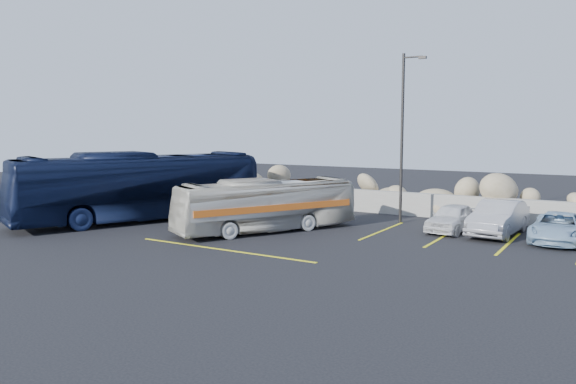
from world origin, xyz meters
The scene contains 10 objects.
ground centered at (0.00, 0.00, 0.00)m, with size 90.00×90.00×0.00m, color black.
seawall centered at (0.00, 12.00, 0.60)m, with size 60.00×0.40×1.20m, color gray.
riprap_pile centered at (0.00, 13.20, 1.30)m, with size 54.00×2.80×2.60m, color tan, non-canonical shape.
parking_lines centered at (4.64, 5.57, 0.01)m, with size 18.16×9.36×0.01m.
lamppost centered at (2.56, 9.50, 4.30)m, with size 1.14×0.18×8.00m.
vintage_bus centered at (-1.73, 4.25, 1.16)m, with size 1.95×8.32×2.32m, color beige.
tour_coach centered at (-8.70, 3.46, 1.69)m, with size 2.84×12.16×3.39m, color black.
car_a centered at (5.26, 8.47, 0.61)m, with size 1.44×3.59×1.22m, color silver.
car_b centered at (7.15, 8.67, 0.73)m, with size 1.55×4.44×1.46m, color #A7A6AB.
car_d centered at (9.51, 8.35, 0.58)m, with size 1.93×4.20×1.17m, color #94B6D2.
Camera 1 is at (11.81, -16.07, 4.47)m, focal length 35.00 mm.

